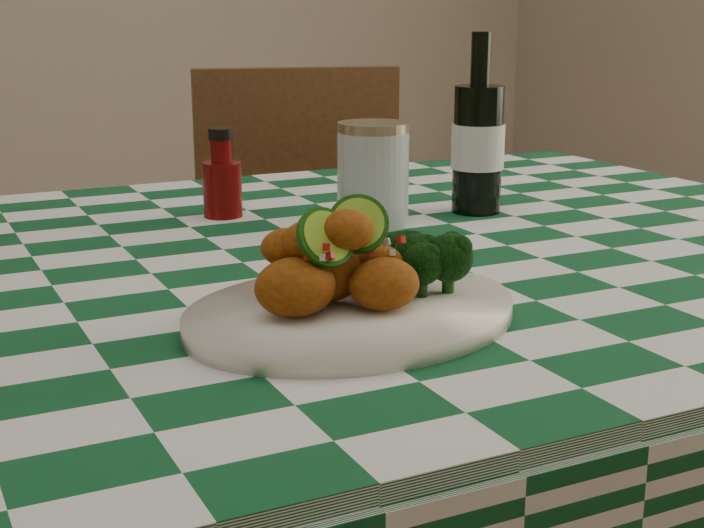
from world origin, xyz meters
name	(u,v)px	position (x,y,z in m)	size (l,w,h in m)	color
plate	(352,314)	(0.02, -0.24, 0.80)	(0.32, 0.25, 0.02)	white
fried_chicken_pile	(343,259)	(0.01, -0.24, 0.85)	(0.13, 0.10, 0.09)	#A04F0F
broccoli_side	(417,261)	(0.09, -0.23, 0.83)	(0.08, 0.08, 0.06)	black
ketchup_bottle	(222,173)	(0.06, 0.24, 0.85)	(0.05, 0.05, 0.12)	#690505
mason_jar	(373,174)	(0.22, 0.10, 0.85)	(0.09, 0.09, 0.13)	#B2BCBA
beer_bottle	(479,124)	(0.38, 0.11, 0.91)	(0.07, 0.07, 0.24)	black
wooden_chair_right	(314,313)	(0.40, 0.70, 0.47)	(0.43, 0.45, 0.93)	#472814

